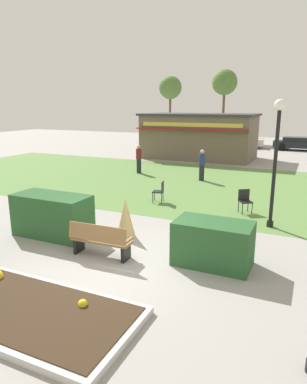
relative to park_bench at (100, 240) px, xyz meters
The scene contains 18 objects.
ground_plane 0.84m from the park_bench, 16.30° to the right, with size 80.00×80.00×0.00m, color #999691.
lawn_patch 9.75m from the park_bench, 86.08° to the left, with size 36.00×12.00×0.01m, color #5B8442.
flower_bed 2.91m from the park_bench, 85.77° to the right, with size 4.33×2.19×0.31m.
park_bench is the anchor object (origin of this frame).
hedge_left 2.36m from the park_bench, 161.64° to the left, with size 2.43×1.10×1.31m, color #28562B.
hedge_right 2.97m from the park_bench, 16.24° to the left, with size 1.94×1.10×1.14m, color #28562B.
ornamental_grass_behind_left 1.61m from the park_bench, 94.10° to the left, with size 0.60×0.60×1.23m, color tan.
ornamental_grass_behind_right 2.04m from the park_bench, 140.87° to the left, with size 0.78×0.78×1.31m, color tan.
lamppost_mid 6.26m from the park_bench, 49.16° to the left, with size 0.36×0.36×4.18m.
food_kiosk 19.09m from the park_bench, 99.76° to the left, with size 8.53×4.90×3.39m.
cafe_chair_west 6.34m from the park_bench, 64.32° to the left, with size 0.61×0.61×0.89m.
cafe_chair_east 5.76m from the park_bench, 97.63° to the left, with size 0.53×0.53×0.89m.
person_strolling 12.06m from the park_bench, 112.24° to the left, with size 0.34×0.34×1.69m.
person_standing 10.70m from the park_bench, 92.61° to the left, with size 0.34×0.34×1.69m.
parked_car_west_slot 27.23m from the park_bench, 93.53° to the left, with size 4.33×2.31×1.20m.
parked_car_center_slot 27.40m from the park_bench, 82.67° to the left, with size 4.22×2.10×1.20m.
tree_left_bg 33.62m from the park_bench, 98.45° to the left, with size 2.80×2.80×7.90m.
tree_right_bg 36.68m from the park_bench, 109.28° to the left, with size 2.80×2.80×7.53m.
Camera 1 is at (4.29, -7.13, 3.97)m, focal length 32.63 mm.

